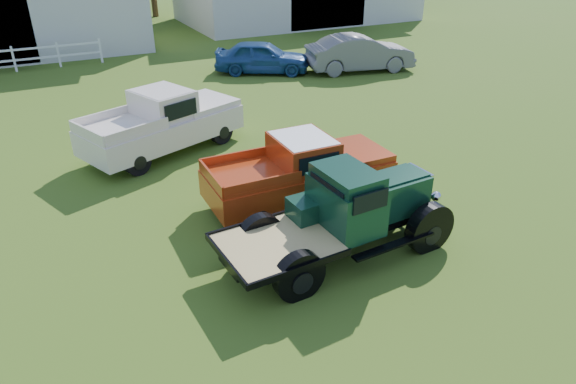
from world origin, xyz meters
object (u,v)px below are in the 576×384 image
misc_car_grey (360,53)px  vintage_flatbed (341,214)px  red_pickup (299,170)px  white_pickup (162,122)px  misc_car_blue (262,57)px

misc_car_grey → vintage_flatbed: bearing=157.1°
red_pickup → white_pickup: size_ratio=0.94×
misc_car_grey → red_pickup: bearing=152.1°
vintage_flatbed → white_pickup: (-1.90, 7.32, -0.05)m
red_pickup → white_pickup: 5.31m
misc_car_blue → misc_car_grey: size_ratio=0.86×
white_pickup → misc_car_blue: bearing=26.4°
vintage_flatbed → misc_car_blue: size_ratio=1.15×
white_pickup → misc_car_blue: (6.64, 7.25, -0.20)m
vintage_flatbed → white_pickup: 7.56m
red_pickup → white_pickup: (-2.23, 4.83, 0.06)m
vintage_flatbed → red_pickup: (0.33, 2.50, -0.11)m
misc_car_blue → red_pickup: bearing=-171.1°
vintage_flatbed → red_pickup: vintage_flatbed is taller
red_pickup → misc_car_grey: (8.74, 10.28, -0.05)m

